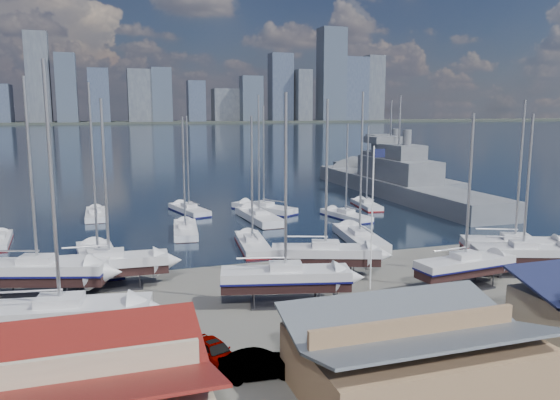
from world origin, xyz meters
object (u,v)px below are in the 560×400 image
object	(u,v)px
naval_ship_east	(397,186)
flagpole	(373,208)
sailboat_cradle_0	(38,271)
car_a	(214,351)
naval_ship_west	(389,174)

from	to	relation	value
naval_ship_east	flagpole	distance (m)	51.00
sailboat_cradle_0	car_a	world-z (taller)	sailboat_cradle_0
sailboat_cradle_0	flagpole	distance (m)	26.69
naval_ship_east	car_a	bearing A→B (deg)	141.56
sailboat_cradle_0	naval_ship_west	xyz separation A→B (m)	(60.35, 53.03, -0.46)
naval_ship_east	naval_ship_west	world-z (taller)	naval_ship_east
naval_ship_west	naval_ship_east	bearing A→B (deg)	156.25
flagpole	naval_ship_east	bearing A→B (deg)	57.63
sailboat_cradle_0	naval_ship_east	size ratio (longest dim) A/B	0.33
naval_ship_east	car_a	size ratio (longest dim) A/B	12.59
sailboat_cradle_0	car_a	xyz separation A→B (m)	(10.78, -15.19, -1.43)
sailboat_cradle_0	naval_ship_east	distance (m)	64.14
naval_ship_west	flagpole	bearing A→B (deg)	150.76
naval_ship_east	naval_ship_west	xyz separation A→B (m)	(7.65, 16.47, -0.01)
naval_ship_west	flagpole	world-z (taller)	naval_ship_west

